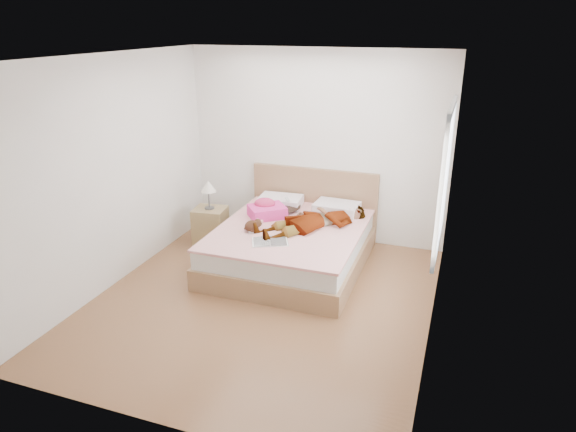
% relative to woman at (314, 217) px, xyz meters
% --- Properties ---
extents(ground, '(4.00, 4.00, 0.00)m').
position_rel_woman_xyz_m(ground, '(-0.26, -1.11, -0.62)').
color(ground, '#56361B').
rests_on(ground, ground).
extents(woman, '(1.48, 1.57, 0.22)m').
position_rel_woman_xyz_m(woman, '(0.00, 0.00, 0.00)').
color(woman, white).
rests_on(woman, bed).
extents(hair, '(0.63, 0.70, 0.09)m').
position_rel_woman_xyz_m(hair, '(-0.57, 0.45, -0.07)').
color(hair, black).
rests_on(hair, bed).
extents(phone, '(0.09, 0.08, 0.05)m').
position_rel_woman_xyz_m(phone, '(-0.50, 0.40, 0.05)').
color(phone, silver).
rests_on(phone, bed).
extents(room_shell, '(4.00, 4.00, 4.00)m').
position_rel_woman_xyz_m(room_shell, '(1.52, -0.81, 0.88)').
color(room_shell, white).
rests_on(room_shell, ground).
extents(bed, '(1.80, 2.08, 1.00)m').
position_rel_woman_xyz_m(bed, '(-0.26, -0.08, -0.34)').
color(bed, olive).
rests_on(bed, ground).
extents(towel, '(0.58, 0.57, 0.24)m').
position_rel_woman_xyz_m(towel, '(-0.68, 0.10, -0.01)').
color(towel, '#F44296').
rests_on(towel, bed).
extents(magazine, '(0.49, 0.42, 0.02)m').
position_rel_woman_xyz_m(magazine, '(-0.33, -0.67, -0.10)').
color(magazine, white).
rests_on(magazine, bed).
extents(coffee_mug, '(0.11, 0.08, 0.09)m').
position_rel_woman_xyz_m(coffee_mug, '(-0.65, -0.47, -0.06)').
color(coffee_mug, white).
rests_on(coffee_mug, bed).
extents(plush_toy, '(0.22, 0.28, 0.14)m').
position_rel_woman_xyz_m(plush_toy, '(-0.65, -0.42, -0.04)').
color(plush_toy, '#331D0E').
rests_on(plush_toy, bed).
extents(nightstand, '(0.47, 0.42, 0.91)m').
position_rel_woman_xyz_m(nightstand, '(-1.52, 0.10, -0.32)').
color(nightstand, olive).
rests_on(nightstand, ground).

